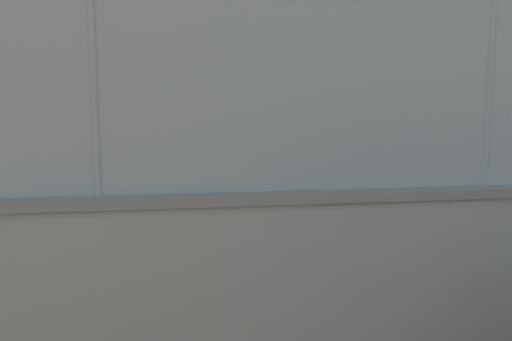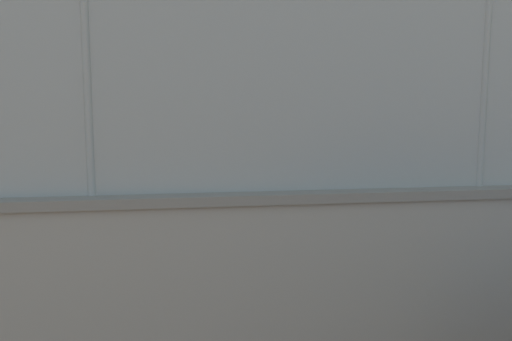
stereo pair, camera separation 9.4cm
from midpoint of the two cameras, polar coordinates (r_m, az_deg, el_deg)
The scene contains 7 objects.
ground_plane at distance 16.87m, azimuth -5.12°, elevation -1.06°, with size 260.00×260.00×0.00m, color #A36B42.
perimeter_wall at distance 5.39m, azimuth 21.72°, elevation -10.66°, with size 26.90×1.10×1.76m.
fence_panel_on_wall at distance 5.15m, azimuth 22.78°, elevation 10.20°, with size 26.42×0.71×2.10m.
player_foreground_swinging at distance 14.43m, azimuth -15.02°, elevation 1.01°, with size 0.80×1.13×1.59m.
player_near_wall_returning at distance 13.56m, azimuth 2.52°, elevation 1.24°, with size 0.80×1.26×1.73m.
player_crossing_court at distance 15.10m, azimuth -1.93°, elevation 1.54°, with size 1.24×0.72×1.59m.
sports_ball at distance 13.97m, azimuth -10.96°, elevation -2.82°, with size 0.07×0.07×0.07m, color yellow.
Camera 1 is at (1.55, 16.60, 2.53)m, focal length 38.21 mm.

